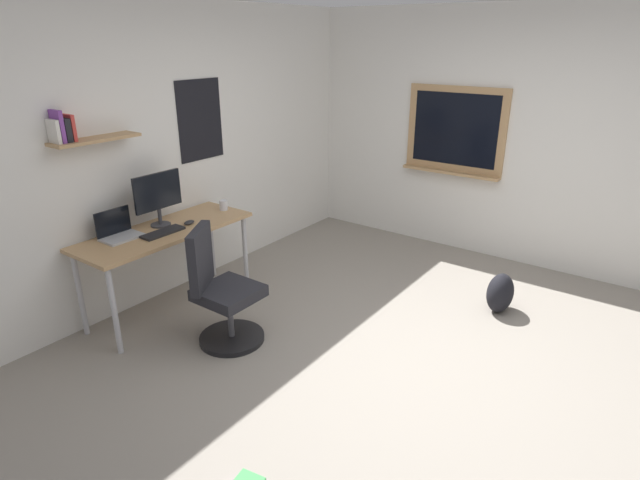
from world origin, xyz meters
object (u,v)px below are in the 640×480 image
(laptop, at_px, (118,231))
(coffee_mug, at_px, (224,205))
(desk, at_px, (166,238))
(office_chair, at_px, (221,294))
(computer_mouse, at_px, (189,222))
(monitor_primary, at_px, (158,196))
(backpack, at_px, (500,293))
(keyboard, at_px, (163,232))

(laptop, xyz_separation_m, coffee_mug, (1.01, -0.17, -0.01))
(desk, relative_size, office_chair, 1.61)
(computer_mouse, bearing_deg, desk, 160.23)
(office_chair, height_order, monitor_primary, monitor_primary)
(laptop, relative_size, backpack, 0.88)
(office_chair, distance_m, monitor_primary, 1.05)
(office_chair, height_order, computer_mouse, office_chair)
(laptop, height_order, monitor_primary, monitor_primary)
(desk, distance_m, office_chair, 0.80)
(office_chair, xyz_separation_m, computer_mouse, (0.31, 0.67, 0.37))
(desk, bearing_deg, computer_mouse, -19.77)
(laptop, xyz_separation_m, computer_mouse, (0.55, -0.22, -0.04))
(laptop, bearing_deg, desk, -22.46)
(desk, height_order, office_chair, office_chair)
(office_chair, relative_size, laptop, 3.06)
(computer_mouse, bearing_deg, coffee_mug, 6.20)
(keyboard, bearing_deg, desk, 43.79)
(monitor_primary, distance_m, keyboard, 0.33)
(keyboard, bearing_deg, coffee_mug, 3.87)
(desk, distance_m, keyboard, 0.14)
(desk, bearing_deg, laptop, 157.54)
(monitor_primary, relative_size, computer_mouse, 4.46)
(office_chair, xyz_separation_m, keyboard, (0.03, 0.67, 0.36))
(desk, xyz_separation_m, office_chair, (-0.10, -0.75, -0.27))
(laptop, bearing_deg, computer_mouse, -21.47)
(office_chair, distance_m, coffee_mug, 1.13)
(desk, bearing_deg, office_chair, -97.76)
(monitor_primary, height_order, coffee_mug, monitor_primary)
(keyboard, distance_m, backpack, 2.95)
(office_chair, height_order, backpack, office_chair)
(desk, xyz_separation_m, computer_mouse, (0.20, -0.07, 0.10))
(office_chair, bearing_deg, desk, 82.24)
(desk, xyz_separation_m, coffee_mug, (0.66, -0.02, 0.12))
(office_chair, distance_m, laptop, 1.01)
(laptop, relative_size, keyboard, 0.84)
(laptop, relative_size, monitor_primary, 0.67)
(office_chair, xyz_separation_m, monitor_primary, (0.14, 0.84, 0.62))
(backpack, bearing_deg, laptop, 128.68)
(computer_mouse, bearing_deg, monitor_primary, 134.73)
(keyboard, bearing_deg, office_chair, -92.16)
(desk, bearing_deg, monitor_primary, 67.86)
(office_chair, bearing_deg, laptop, 105.20)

